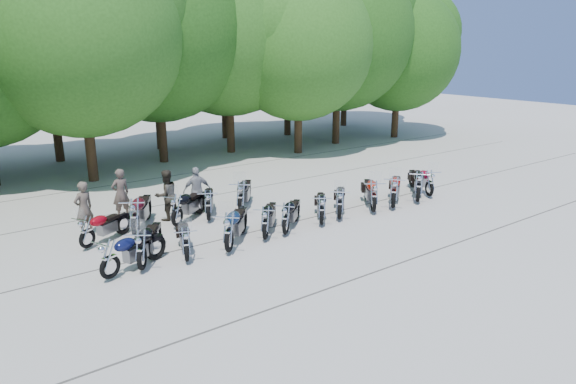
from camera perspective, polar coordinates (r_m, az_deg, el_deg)
ground at (r=16.23m, az=3.15°, el=-4.91°), size 90.00×90.00×0.00m
tree_3 at (r=23.73m, az=-22.29°, el=16.12°), size 8.70×8.70×10.67m
tree_4 at (r=26.81m, az=-14.55°, el=17.27°), size 9.13×9.13×11.20m
tree_5 at (r=28.71m, az=-6.74°, el=17.40°), size 9.04×9.04×11.10m
tree_6 at (r=28.35m, az=1.19°, el=15.98°), size 8.00×8.00×9.82m
tree_7 at (r=31.42m, az=5.61°, el=16.96°), size 8.79×8.79×10.79m
tree_8 at (r=34.28m, az=12.23°, el=15.06°), size 7.53×7.53×9.25m
tree_11 at (r=28.73m, az=-25.20°, el=13.91°), size 7.56×7.56×9.28m
tree_12 at (r=30.40m, az=-14.65°, el=15.32°), size 7.88×7.88×9.67m
tree_13 at (r=33.44m, az=-7.28°, el=16.23°), size 8.31×8.31×10.20m
tree_14 at (r=34.44m, az=-0.06°, el=15.99°), size 8.02×8.02×9.84m
tree_15 at (r=38.95m, az=6.49°, el=17.64°), size 9.67×9.67×11.86m
motorcycle_0 at (r=13.77m, az=-19.25°, el=-6.95°), size 2.28×1.46×1.24m
motorcycle_1 at (r=14.03m, az=-16.00°, el=-6.10°), size 1.90×2.27×1.30m
motorcycle_2 at (r=14.31m, az=-11.28°, el=-5.64°), size 1.34×2.12×1.15m
motorcycle_3 at (r=14.71m, az=-6.59°, el=-4.35°), size 2.23×2.28×1.38m
motorcycle_4 at (r=15.61m, az=-2.53°, el=-3.34°), size 1.96×2.06×1.23m
motorcycle_5 at (r=16.01m, az=-0.25°, el=-2.87°), size 2.05×1.90×1.21m
motorcycle_6 at (r=16.90m, az=3.78°, el=-1.91°), size 1.82×2.06×1.20m
motorcycle_7 at (r=17.48m, az=5.78°, el=-1.25°), size 2.02×2.10×1.26m
motorcycle_8 at (r=18.37m, az=9.51°, el=-0.38°), size 2.06×2.35×1.36m
motorcycle_9 at (r=18.95m, az=11.70°, el=0.06°), size 2.37×2.14×1.39m
motorcycle_10 at (r=19.93m, az=14.32°, el=0.68°), size 2.38×2.15×1.40m
motorcycle_11 at (r=20.82m, az=15.48°, el=1.03°), size 1.59×2.28×1.25m
motorcycle_12 at (r=16.05m, az=-21.48°, el=-4.08°), size 2.09×1.50×1.15m
motorcycle_13 at (r=16.49m, az=-16.66°, el=-2.60°), size 2.00×2.55×1.43m
motorcycle_14 at (r=17.07m, az=-12.26°, el=-1.92°), size 2.24×1.90×1.28m
motorcycle_15 at (r=17.47m, az=-8.87°, el=-1.39°), size 1.66×2.26×1.25m
motorcycle_16 at (r=18.01m, az=-5.26°, el=-0.51°), size 2.13×2.36×1.38m
rider_0 at (r=17.26m, az=-21.74°, el=-1.71°), size 0.74×0.61×1.75m
rider_1 at (r=17.94m, az=-13.36°, el=-0.34°), size 0.94×0.78×1.75m
rider_2 at (r=18.40m, az=-10.07°, el=0.17°), size 1.06×0.60×1.70m
rider_3 at (r=18.53m, az=-18.10°, el=-0.18°), size 0.69×0.50×1.76m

